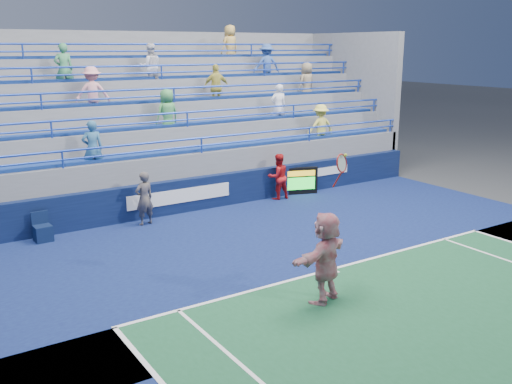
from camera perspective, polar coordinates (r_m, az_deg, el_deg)
ground at (r=14.08m, az=7.61°, el=-7.73°), size 120.00×120.00×0.00m
sponsor_wall at (r=19.06m, az=-5.06°, el=-0.03°), size 18.00×0.32×1.10m
bleacher_stand at (r=22.19m, az=-9.73°, el=4.50°), size 18.00×5.60×6.13m
serve_speed_board at (r=20.84m, az=4.24°, el=1.10°), size 1.41×0.63×1.00m
judge_chair at (r=16.92m, az=-20.55°, el=-3.78°), size 0.48×0.48×0.82m
tennis_player at (r=12.08m, az=6.97°, el=-6.48°), size 1.92×1.18×3.16m
line_judge at (r=17.46m, az=-11.11°, el=-0.65°), size 0.67×0.51×1.65m
ball_girl at (r=20.09m, az=2.22°, el=1.54°), size 0.84×0.67×1.63m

